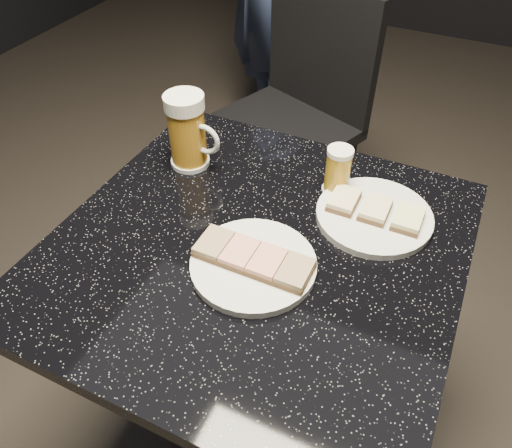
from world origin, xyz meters
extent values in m
plane|color=black|center=(0.00, 0.00, 0.00)|extent=(6.00, 6.00, 0.00)
cylinder|color=white|center=(0.02, -0.05, 0.76)|extent=(0.21, 0.21, 0.01)
cylinder|color=silver|center=(0.17, 0.16, 0.76)|extent=(0.21, 0.21, 0.01)
cylinder|color=black|center=(0.00, 0.00, 0.01)|extent=(0.44, 0.44, 0.03)
cylinder|color=black|center=(0.00, 0.00, 0.37)|extent=(0.10, 0.10, 0.69)
cube|color=black|center=(0.00, 0.00, 0.73)|extent=(0.70, 0.70, 0.03)
cylinder|color=white|center=(-0.23, 0.16, 0.76)|extent=(0.08, 0.08, 0.01)
cylinder|color=#C68420|center=(-0.23, 0.16, 0.82)|extent=(0.07, 0.07, 0.12)
cylinder|color=white|center=(-0.23, 0.16, 0.89)|extent=(0.08, 0.08, 0.03)
torus|color=silver|center=(-0.19, 0.15, 0.82)|extent=(0.07, 0.01, 0.07)
cylinder|color=silver|center=(0.08, 0.20, 0.75)|extent=(0.05, 0.05, 0.01)
cylinder|color=#BC8B1F|center=(0.08, 0.20, 0.80)|extent=(0.05, 0.05, 0.08)
cylinder|color=white|center=(0.08, 0.20, 0.84)|extent=(0.05, 0.05, 0.01)
cube|color=black|center=(-0.29, 0.78, 0.45)|extent=(0.56, 0.56, 0.04)
cylinder|color=black|center=(-0.53, 0.67, 0.21)|extent=(0.04, 0.04, 0.43)
cylinder|color=black|center=(-0.19, 0.54, 0.21)|extent=(0.04, 0.04, 0.43)
cylinder|color=black|center=(-0.40, 1.02, 0.21)|extent=(0.04, 0.04, 0.43)
cylinder|color=black|center=(-0.05, 0.88, 0.21)|extent=(0.04, 0.04, 0.43)
cube|color=black|center=(-0.22, 0.97, 0.67)|extent=(0.42, 0.19, 0.44)
cube|color=#4C3521|center=(-0.06, -0.05, 0.77)|extent=(0.05, 0.07, 0.01)
cube|color=#8C7251|center=(-0.06, -0.05, 0.78)|extent=(0.05, 0.07, 0.01)
cube|color=#4C3521|center=(-0.01, -0.05, 0.77)|extent=(0.05, 0.07, 0.01)
cube|color=tan|center=(-0.01, -0.05, 0.78)|extent=(0.05, 0.07, 0.01)
cube|color=#4C3521|center=(0.04, -0.05, 0.77)|extent=(0.05, 0.07, 0.01)
cube|color=tan|center=(0.04, -0.05, 0.78)|extent=(0.05, 0.07, 0.01)
cube|color=#4C3521|center=(0.09, -0.05, 0.77)|extent=(0.05, 0.07, 0.01)
cube|color=#8C7251|center=(0.09, -0.05, 0.78)|extent=(0.05, 0.07, 0.01)
cube|color=#4C3521|center=(0.11, 0.16, 0.77)|extent=(0.05, 0.07, 0.01)
cube|color=beige|center=(0.11, 0.16, 0.78)|extent=(0.05, 0.07, 0.01)
cube|color=#4C3521|center=(0.17, 0.16, 0.77)|extent=(0.05, 0.07, 0.01)
cube|color=beige|center=(0.17, 0.16, 0.78)|extent=(0.05, 0.07, 0.01)
cube|color=#4C3521|center=(0.23, 0.16, 0.77)|extent=(0.05, 0.07, 0.01)
cube|color=#D1D184|center=(0.23, 0.16, 0.78)|extent=(0.05, 0.07, 0.01)
camera|label=1|loc=(0.26, -0.56, 1.38)|focal=35.00mm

